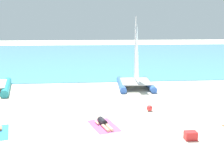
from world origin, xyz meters
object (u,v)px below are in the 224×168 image
Objects in this scene: sailboat_blue at (136,77)px; towel_middle at (104,126)px; beach_ball at (150,108)px; sunbather_middle at (103,123)px; cooler_box at (191,136)px.

towel_middle is at bearing -107.86° from sailboat_blue.
beach_ball reaches higher than towel_middle.
towel_middle is 0.14m from sunbather_middle.
beach_ball is at bearing 37.03° from towel_middle.
sailboat_blue is 8.13m from sunbather_middle.
towel_middle is 5.69× the size of beach_ball.
towel_middle is at bearing -142.97° from beach_ball.
sailboat_blue reaches higher than beach_ball.
beach_ball is 0.67× the size of cooler_box.
sailboat_blue is 10.57× the size of cooler_box.
sailboat_blue is 8.19m from towel_middle.
sailboat_blue reaches higher than towel_middle.
beach_ball is 3.98m from cooler_box.
sailboat_blue reaches higher than cooler_box.
cooler_box is at bearing -77.70° from beach_ball.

